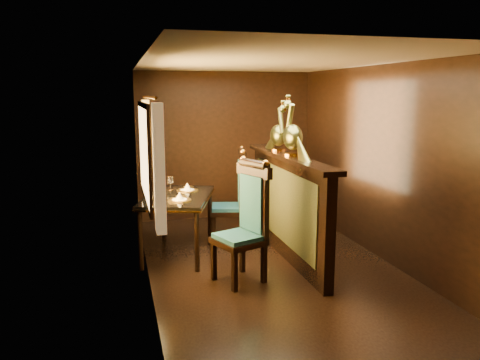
{
  "coord_description": "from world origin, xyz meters",
  "views": [
    {
      "loc": [
        -1.79,
        -5.3,
        2.14
      ],
      "look_at": [
        -0.28,
        0.43,
        1.04
      ],
      "focal_mm": 35.0,
      "sensor_mm": 36.0,
      "label": 1
    }
  ],
  "objects_px": {
    "chair_left": "(248,217)",
    "peacock_left": "(293,126)",
    "chair_right": "(236,193)",
    "peacock_right": "(278,126)",
    "dining_table": "(178,201)"
  },
  "relations": [
    {
      "from": "peacock_right",
      "to": "chair_left",
      "type": "bearing_deg",
      "value": -125.14
    },
    {
      "from": "chair_right",
      "to": "peacock_right",
      "type": "relative_size",
      "value": 2.01
    },
    {
      "from": "chair_left",
      "to": "peacock_right",
      "type": "height_order",
      "value": "peacock_right"
    },
    {
      "from": "dining_table",
      "to": "chair_right",
      "type": "relative_size",
      "value": 1.13
    },
    {
      "from": "dining_table",
      "to": "chair_left",
      "type": "bearing_deg",
      "value": -39.65
    },
    {
      "from": "dining_table",
      "to": "peacock_right",
      "type": "distance_m",
      "value": 1.68
    },
    {
      "from": "peacock_right",
      "to": "chair_right",
      "type": "bearing_deg",
      "value": 143.75
    },
    {
      "from": "chair_right",
      "to": "peacock_right",
      "type": "distance_m",
      "value": 1.16
    },
    {
      "from": "chair_left",
      "to": "peacock_right",
      "type": "relative_size",
      "value": 2.06
    },
    {
      "from": "chair_left",
      "to": "peacock_left",
      "type": "relative_size",
      "value": 1.87
    },
    {
      "from": "peacock_left",
      "to": "peacock_right",
      "type": "distance_m",
      "value": 0.54
    },
    {
      "from": "dining_table",
      "to": "chair_left",
      "type": "distance_m",
      "value": 1.26
    },
    {
      "from": "peacock_left",
      "to": "chair_left",
      "type": "bearing_deg",
      "value": -146.68
    },
    {
      "from": "chair_left",
      "to": "peacock_right",
      "type": "xyz_separation_m",
      "value": [
        0.71,
        1.0,
        0.96
      ]
    },
    {
      "from": "chair_right",
      "to": "chair_left",
      "type": "bearing_deg",
      "value": -86.25
    }
  ]
}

